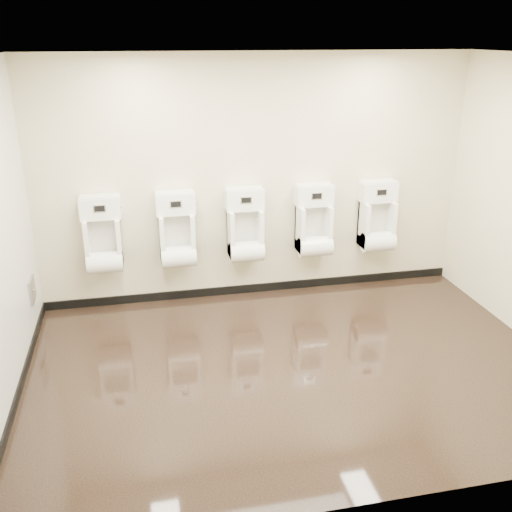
{
  "coord_description": "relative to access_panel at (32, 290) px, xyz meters",
  "views": [
    {
      "loc": [
        -1.33,
        -4.5,
        2.97
      ],
      "look_at": [
        -0.26,
        0.55,
        0.95
      ],
      "focal_mm": 40.0,
      "sensor_mm": 36.0,
      "label": 1
    }
  ],
  "objects": [
    {
      "name": "ground",
      "position": [
        2.48,
        -1.2,
        -0.5
      ],
      "size": [
        5.0,
        3.5,
        0.0
      ],
      "primitive_type": "cube",
      "color": "black",
      "rests_on": "ground"
    },
    {
      "name": "ceiling",
      "position": [
        2.48,
        -1.2,
        2.3
      ],
      "size": [
        5.0,
        3.5,
        0.0
      ],
      "primitive_type": "cube",
      "color": "white"
    },
    {
      "name": "back_wall",
      "position": [
        2.48,
        0.55,
        0.9
      ],
      "size": [
        5.0,
        0.02,
        2.8
      ],
      "primitive_type": "cube",
      "color": "beige",
      "rests_on": "ground"
    },
    {
      "name": "front_wall",
      "position": [
        2.48,
        -2.95,
        0.9
      ],
      "size": [
        5.0,
        0.02,
        2.8
      ],
      "primitive_type": "cube",
      "color": "beige",
      "rests_on": "ground"
    },
    {
      "name": "skirting_back",
      "position": [
        2.48,
        0.54,
        -0.45
      ],
      "size": [
        5.0,
        0.02,
        0.1
      ],
      "primitive_type": "cube",
      "color": "black",
      "rests_on": "ground"
    },
    {
      "name": "skirting_left",
      "position": [
        -0.01,
        -1.2,
        -0.45
      ],
      "size": [
        0.02,
        3.5,
        0.1
      ],
      "primitive_type": "cube",
      "color": "black",
      "rests_on": "ground"
    },
    {
      "name": "access_panel",
      "position": [
        0.0,
        0.0,
        0.0
      ],
      "size": [
        0.04,
        0.25,
        0.25
      ],
      "color": "#9E9EA3",
      "rests_on": "left_wall"
    },
    {
      "name": "urinal_0",
      "position": [
        0.73,
        0.4,
        0.35
      ],
      "size": [
        0.44,
        0.33,
        0.83
      ],
      "color": "white",
      "rests_on": "back_wall"
    },
    {
      "name": "urinal_1",
      "position": [
        1.54,
        0.4,
        0.35
      ],
      "size": [
        0.44,
        0.33,
        0.83
      ],
      "color": "white",
      "rests_on": "back_wall"
    },
    {
      "name": "urinal_2",
      "position": [
        2.32,
        0.4,
        0.35
      ],
      "size": [
        0.44,
        0.33,
        0.83
      ],
      "color": "white",
      "rests_on": "back_wall"
    },
    {
      "name": "urinal_3",
      "position": [
        3.15,
        0.4,
        0.35
      ],
      "size": [
        0.44,
        0.33,
        0.83
      ],
      "color": "white",
      "rests_on": "back_wall"
    },
    {
      "name": "urinal_4",
      "position": [
        3.95,
        0.4,
        0.35
      ],
      "size": [
        0.44,
        0.33,
        0.83
      ],
      "color": "white",
      "rests_on": "back_wall"
    }
  ]
}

